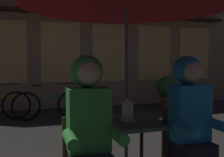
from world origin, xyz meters
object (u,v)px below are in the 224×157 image
(lantern, at_px, (128,109))
(chair_right, at_px, (187,151))
(cafe_table, at_px, (126,130))
(person_left_hooded, at_px, (89,123))
(bicycle_third, at_px, (49,105))
(person_right_hooded, at_px, (191,115))
(potted_plant, at_px, (167,89))

(lantern, relative_size, chair_right, 0.27)
(cafe_table, xyz_separation_m, lantern, (0.01, -0.02, 0.22))
(person_left_hooded, distance_m, bicycle_third, 4.12)
(cafe_table, height_order, lantern, lantern)
(chair_right, height_order, person_right_hooded, person_right_hooded)
(chair_right, height_order, bicycle_third, chair_right)
(person_right_hooded, bearing_deg, potted_plant, 63.30)
(chair_right, height_order, person_left_hooded, person_left_hooded)
(chair_right, relative_size, bicycle_third, 0.52)
(chair_right, xyz_separation_m, potted_plant, (2.34, 4.60, 0.05))
(cafe_table, relative_size, bicycle_third, 0.44)
(chair_right, bearing_deg, lantern, 143.80)
(cafe_table, height_order, chair_right, chair_right)
(lantern, xyz_separation_m, bicycle_third, (-0.54, 3.68, -0.51))
(chair_right, xyz_separation_m, person_right_hooded, (0.00, -0.06, 0.36))
(cafe_table, relative_size, person_right_hooded, 0.53)
(lantern, distance_m, person_left_hooded, 0.63)
(lantern, distance_m, potted_plant, 5.11)
(lantern, xyz_separation_m, person_right_hooded, (0.47, -0.40, -0.01))
(bicycle_third, relative_size, potted_plant, 1.83)
(person_left_hooded, relative_size, potted_plant, 1.52)
(chair_right, relative_size, person_left_hooded, 0.62)
(person_left_hooded, xyz_separation_m, bicycle_third, (-0.05, 4.09, -0.50))
(person_right_hooded, relative_size, bicycle_third, 0.83)
(potted_plant, bearing_deg, lantern, -123.51)
(lantern, relative_size, potted_plant, 0.25)
(potted_plant, bearing_deg, person_right_hooded, -116.70)
(potted_plant, bearing_deg, cafe_table, -123.71)
(cafe_table, distance_m, lantern, 0.22)
(lantern, xyz_separation_m, person_left_hooded, (-0.49, -0.40, -0.01))
(cafe_table, relative_size, chair_right, 0.85)
(person_left_hooded, bearing_deg, lantern, 39.71)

